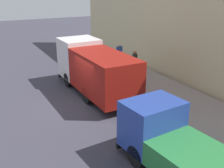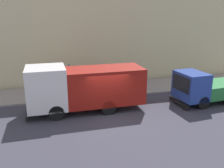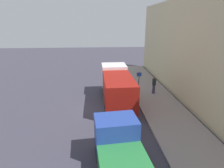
# 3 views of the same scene
# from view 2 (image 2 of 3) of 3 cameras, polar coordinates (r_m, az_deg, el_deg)

# --- Properties ---
(ground) EXTENTS (80.00, 80.00, 0.00)m
(ground) POSITION_cam_2_polar(r_m,az_deg,el_deg) (14.93, -0.82, -7.32)
(ground) COLOR #3A3844
(sidewalk) EXTENTS (3.70, 30.00, 0.14)m
(sidewalk) POSITION_cam_2_polar(r_m,az_deg,el_deg) (19.35, -4.23, -1.51)
(sidewalk) COLOR gray
(sidewalk) RESTS_ON ground
(building_facade) EXTENTS (0.50, 30.00, 9.00)m
(building_facade) POSITION_cam_2_polar(r_m,az_deg,el_deg) (20.79, -5.69, 12.17)
(building_facade) COLOR beige
(building_facade) RESTS_ON ground
(large_utility_truck) EXTENTS (2.43, 7.24, 2.94)m
(large_utility_truck) POSITION_cam_2_polar(r_m,az_deg,el_deg) (15.24, -6.38, -0.58)
(large_utility_truck) COLOR white
(large_utility_truck) RESTS_ON ground
(small_flatbed_truck) EXTENTS (2.59, 5.24, 2.23)m
(small_flatbed_truck) POSITION_cam_2_polar(r_m,az_deg,el_deg) (17.87, 21.01, -0.82)
(small_flatbed_truck) COLOR #243D95
(small_flatbed_truck) RESTS_ON ground
(pedestrian_walking) EXTENTS (0.50, 0.50, 1.73)m
(pedestrian_walking) POSITION_cam_2_polar(r_m,az_deg,el_deg) (18.96, -12.84, 0.84)
(pedestrian_walking) COLOR #3D395B
(pedestrian_walking) RESTS_ON sidewalk
(street_sign_post) EXTENTS (0.44, 0.08, 2.45)m
(street_sign_post) POSITION_cam_2_polar(r_m,az_deg,el_deg) (17.19, -9.88, 1.28)
(street_sign_post) COLOR #4C5156
(street_sign_post) RESTS_ON sidewalk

